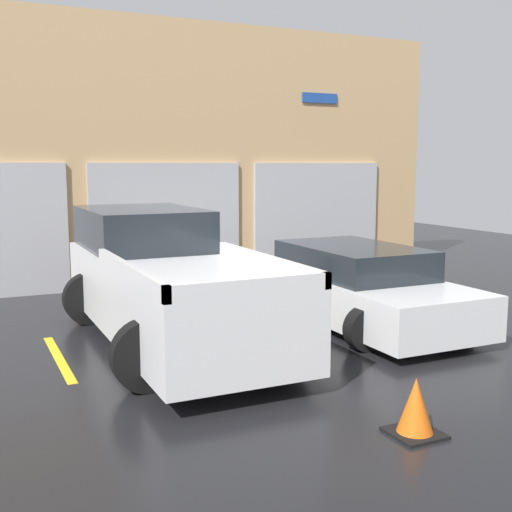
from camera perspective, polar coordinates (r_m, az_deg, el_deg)
name	(u,v)px	position (r m, az deg, el deg)	size (l,w,h in m)	color
ground_plane	(231,312)	(11.05, -2.20, -4.99)	(28.00, 28.00, 0.00)	black
shophouse_building	(170,157)	(13.84, -7.65, 8.71)	(12.57, 0.68, 5.46)	tan
pickup_truck	(165,281)	(9.24, -8.11, -2.20)	(2.45, 5.43, 1.82)	white
sedan_white	(356,286)	(10.38, 8.84, -2.66)	(2.18, 4.51, 1.23)	white
parking_stripe_far_left	(59,358)	(8.85, -17.12, -8.66)	(0.12, 2.20, 0.01)	gold
parking_stripe_left	(270,332)	(9.73, 1.26, -6.78)	(0.12, 2.20, 0.01)	gold
parking_stripe_centre	(431,312)	(11.39, 15.32, -4.86)	(0.12, 2.20, 0.01)	gold
traffic_cone	(415,409)	(6.31, 13.99, -13.04)	(0.47, 0.47, 0.55)	black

